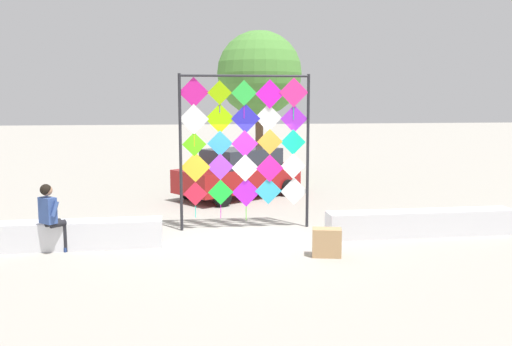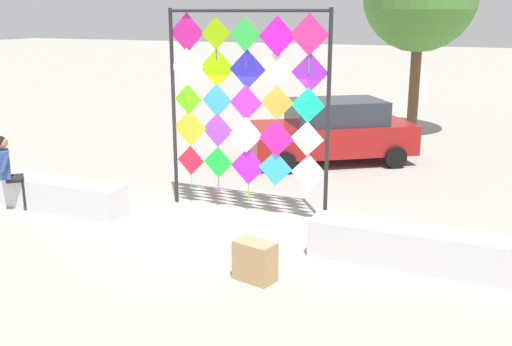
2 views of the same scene
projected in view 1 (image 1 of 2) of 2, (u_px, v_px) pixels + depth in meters
The scene contains 8 objects.
ground at pixel (246, 239), 12.17m from camera, with size 120.00×120.00×0.00m, color #9E998E.
plaza_ledge_left at pixel (56, 235), 11.36m from camera, with size 4.34×0.58×0.57m, color silver.
plaza_ledge_right at pixel (421, 223), 12.50m from camera, with size 4.34×0.58×0.57m, color silver.
kite_display_rack at pixel (245, 140), 12.94m from camera, with size 3.09×0.11×3.67m.
seated_vendor at pixel (52, 213), 10.95m from camera, with size 0.68×0.68×1.42m.
parked_car at pixel (239, 173), 17.39m from camera, with size 4.24×3.68×1.55m.
cardboard_box_large at pixel (327, 242), 10.81m from camera, with size 0.56×0.33×0.56m, color tan.
tree_far_right at pixel (261, 72), 21.27m from camera, with size 3.27×3.27×5.73m.
Camera 1 is at (-1.48, -11.79, 3.04)m, focal length 38.66 mm.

